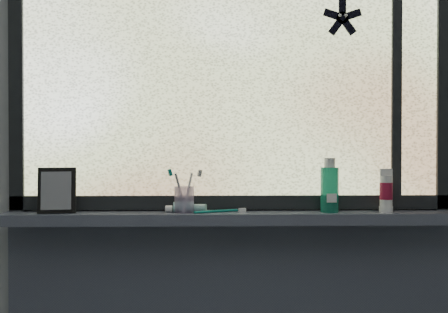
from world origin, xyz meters
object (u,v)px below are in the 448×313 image
vanity_mirror (57,190)px  toothbrush_cup (184,199)px  mouthwash_bottle (330,185)px  cream_tube (386,189)px

vanity_mirror → toothbrush_cup: size_ratio=1.75×
vanity_mirror → toothbrush_cup: (0.44, 0.01, -0.03)m
vanity_mirror → toothbrush_cup: vanity_mirror is taller
mouthwash_bottle → toothbrush_cup: bearing=179.4°
vanity_mirror → cream_tube: 1.16m
toothbrush_cup → mouthwash_bottle: (0.52, -0.01, 0.05)m
toothbrush_cup → mouthwash_bottle: 0.52m
toothbrush_cup → cream_tube: bearing=-0.7°
toothbrush_cup → mouthwash_bottle: bearing=-0.6°
mouthwash_bottle → cream_tube: size_ratio=1.44×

